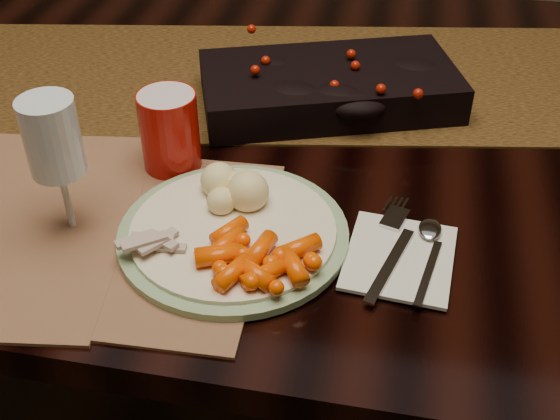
% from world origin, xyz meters
% --- Properties ---
extents(floor, '(5.00, 5.00, 0.00)m').
position_xyz_m(floor, '(0.00, 0.00, 0.00)').
color(floor, black).
rests_on(floor, ground).
extents(dining_table, '(1.80, 1.00, 0.75)m').
position_xyz_m(dining_table, '(0.00, 0.00, 0.38)').
color(dining_table, black).
rests_on(dining_table, floor).
extents(table_runner, '(1.92, 0.70, 0.00)m').
position_xyz_m(table_runner, '(0.05, 0.11, 0.75)').
color(table_runner, '#381D07').
rests_on(table_runner, dining_table).
extents(centerpiece, '(0.41, 0.30, 0.07)m').
position_xyz_m(centerpiece, '(0.04, 0.02, 0.79)').
color(centerpiece, black).
rests_on(centerpiece, table_runner).
extents(placemat_main, '(0.45, 0.34, 0.00)m').
position_xyz_m(placemat_main, '(-0.20, -0.32, 0.75)').
color(placemat_main, brown).
rests_on(placemat_main, dining_table).
extents(dinner_plate, '(0.32, 0.32, 0.01)m').
position_xyz_m(dinner_plate, '(-0.02, -0.30, 0.76)').
color(dinner_plate, beige).
rests_on(dinner_plate, placemat_main).
extents(baby_carrots, '(0.12, 0.10, 0.02)m').
position_xyz_m(baby_carrots, '(0.02, -0.35, 0.78)').
color(baby_carrots, '#F64900').
rests_on(baby_carrots, dinner_plate).
extents(mashed_potatoes, '(0.09, 0.08, 0.05)m').
position_xyz_m(mashed_potatoes, '(-0.03, -0.25, 0.79)').
color(mashed_potatoes, '#D2BD77').
rests_on(mashed_potatoes, dinner_plate).
extents(turkey_shreds, '(0.08, 0.07, 0.02)m').
position_xyz_m(turkey_shreds, '(-0.10, -0.35, 0.78)').
color(turkey_shreds, beige).
rests_on(turkey_shreds, dinner_plate).
extents(napkin, '(0.12, 0.14, 0.00)m').
position_xyz_m(napkin, '(0.17, -0.30, 0.76)').
color(napkin, silver).
rests_on(napkin, placemat_main).
extents(fork, '(0.07, 0.16, 0.00)m').
position_xyz_m(fork, '(0.16, -0.30, 0.76)').
color(fork, silver).
rests_on(fork, napkin).
extents(spoon, '(0.05, 0.13, 0.00)m').
position_xyz_m(spoon, '(0.20, -0.30, 0.76)').
color(spoon, silver).
rests_on(spoon, napkin).
extents(red_cup, '(0.09, 0.09, 0.10)m').
position_xyz_m(red_cup, '(-0.13, -0.17, 0.80)').
color(red_cup, '#9E0D08').
rests_on(red_cup, placemat_main).
extents(wine_glass, '(0.08, 0.08, 0.17)m').
position_xyz_m(wine_glass, '(-0.21, -0.31, 0.83)').
color(wine_glass, white).
rests_on(wine_glass, dining_table).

